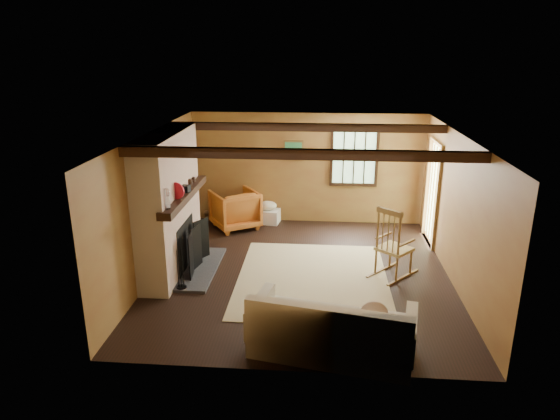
# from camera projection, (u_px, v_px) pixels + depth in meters

# --- Properties ---
(ground) EXTENTS (5.50, 5.50, 0.00)m
(ground) POSITION_uv_depth(u_px,v_px,m) (301.00, 273.00, 8.59)
(ground) COLOR black
(ground) RESTS_ON ground
(room_envelope) EXTENTS (5.02, 5.52, 2.44)m
(room_envelope) POSITION_uv_depth(u_px,v_px,m) (316.00, 178.00, 8.31)
(room_envelope) COLOR olive
(room_envelope) RESTS_ON ground
(fireplace) EXTENTS (1.02, 2.30, 2.40)m
(fireplace) POSITION_uv_depth(u_px,v_px,m) (170.00, 209.00, 8.42)
(fireplace) COLOR #AB4742
(fireplace) RESTS_ON ground
(rug) EXTENTS (2.50, 3.00, 0.01)m
(rug) POSITION_uv_depth(u_px,v_px,m) (312.00, 278.00, 8.39)
(rug) COLOR tan
(rug) RESTS_ON ground
(rocking_chair) EXTENTS (0.94, 0.97, 1.23)m
(rocking_chair) POSITION_uv_depth(u_px,v_px,m) (393.00, 247.00, 8.36)
(rocking_chair) COLOR tan
(rocking_chair) RESTS_ON ground
(sofa) EXTENTS (2.18, 1.29, 0.83)m
(sofa) POSITION_uv_depth(u_px,v_px,m) (332.00, 333.00, 6.24)
(sofa) COLOR beige
(sofa) RESTS_ON ground
(firewood_pile) EXTENTS (0.64, 0.12, 0.23)m
(firewood_pile) POSITION_uv_depth(u_px,v_px,m) (219.00, 216.00, 11.17)
(firewood_pile) COLOR brown
(firewood_pile) RESTS_ON ground
(laundry_basket) EXTENTS (0.55, 0.45, 0.30)m
(laundry_basket) POSITION_uv_depth(u_px,v_px,m) (268.00, 216.00, 11.03)
(laundry_basket) COLOR white
(laundry_basket) RESTS_ON ground
(basket_pillow) EXTENTS (0.48, 0.44, 0.20)m
(basket_pillow) POSITION_uv_depth(u_px,v_px,m) (268.00, 206.00, 10.95)
(basket_pillow) COLOR beige
(basket_pillow) RESTS_ON laundry_basket
(armchair) EXTENTS (1.24, 1.25, 0.83)m
(armchair) POSITION_uv_depth(u_px,v_px,m) (235.00, 209.00, 10.65)
(armchair) COLOR #BF6026
(armchair) RESTS_ON ground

